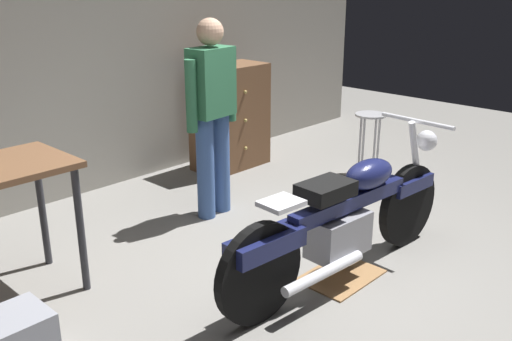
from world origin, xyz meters
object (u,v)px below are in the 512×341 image
person_standing (212,110)px  shop_stool (370,127)px  wooden_dresser (230,117)px  motorcycle (346,217)px

person_standing → shop_stool: bearing=162.6°
person_standing → wooden_dresser: person_standing is taller
person_standing → wooden_dresser: size_ratio=1.52×
motorcycle → shop_stool: size_ratio=3.42×
shop_stool → motorcycle: bearing=-151.1°
motorcycle → wooden_dresser: bearing=67.5°
person_standing → motorcycle: bearing=79.1°
wooden_dresser → motorcycle: bearing=-116.4°
wooden_dresser → shop_stool: bearing=-55.8°
person_standing → wooden_dresser: (1.00, 0.83, -0.38)m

